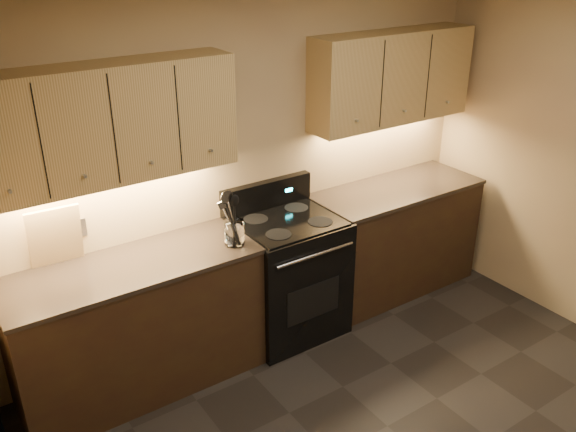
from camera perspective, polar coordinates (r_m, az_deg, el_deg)
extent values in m
cube|color=tan|center=(4.47, -3.22, 5.10)|extent=(4.00, 0.04, 2.60)
cube|color=black|center=(4.20, -13.84, -10.12)|extent=(1.60, 0.60, 0.90)
cube|color=#372C23|center=(3.96, -14.52, -4.59)|extent=(1.62, 0.62, 0.03)
cube|color=black|center=(5.26, 9.78, -2.16)|extent=(1.44, 0.60, 0.90)
cube|color=#372C23|center=(5.07, 10.16, 2.53)|extent=(1.46, 0.62, 0.03)
cube|color=black|center=(4.62, -0.01, -5.70)|extent=(0.76, 0.65, 0.92)
cube|color=black|center=(4.40, -0.01, -0.48)|extent=(0.70, 0.60, 0.01)
cube|color=black|center=(4.58, -2.02, 1.97)|extent=(0.76, 0.07, 0.22)
cube|color=#19E5F2|center=(4.64, 0.10, 2.44)|extent=(0.06, 0.00, 0.03)
cylinder|color=silver|center=(4.21, 2.60, -3.66)|extent=(0.65, 0.02, 0.02)
cube|color=black|center=(4.42, 2.40, -7.99)|extent=(0.46, 0.00, 0.28)
cylinder|color=black|center=(4.20, -0.89, -1.71)|extent=(0.18, 0.18, 0.00)
cylinder|color=black|center=(4.39, 3.04, -0.52)|extent=(0.18, 0.18, 0.00)
cylinder|color=black|center=(4.43, -3.03, -0.27)|extent=(0.18, 0.18, 0.00)
cylinder|color=black|center=(4.61, 0.79, 0.80)|extent=(0.18, 0.18, 0.00)
cube|color=tan|center=(3.76, -16.78, 8.22)|extent=(1.60, 0.30, 0.70)
cube|color=tan|center=(4.92, 9.72, 12.67)|extent=(1.44, 0.30, 0.70)
cube|color=#B2B5BA|center=(4.08, -18.91, -1.08)|extent=(0.08, 0.01, 0.12)
cylinder|color=white|center=(4.05, -5.06, -1.55)|extent=(0.15, 0.15, 0.17)
cylinder|color=white|center=(4.09, -5.02, -2.51)|extent=(0.13, 0.13, 0.02)
cube|color=tan|center=(4.00, -20.98, -1.77)|extent=(0.32, 0.12, 0.40)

